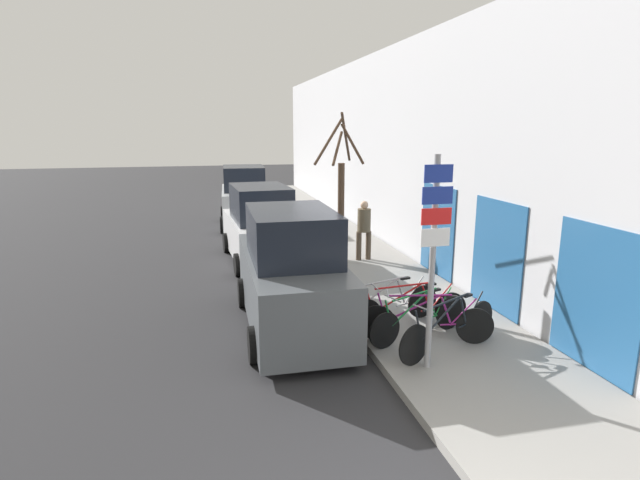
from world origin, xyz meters
TOP-DOWN VIEW (x-y plane):
  - ground_plane at (0.00, 11.20)m, footprint 80.00×80.00m
  - sidewalk_curb at (2.60, 14.00)m, footprint 3.20×32.00m
  - building_facade at (4.35, 13.93)m, footprint 0.23×32.00m
  - signpost at (1.69, 3.82)m, footprint 0.50×0.12m
  - bicycle_0 at (2.33, 4.32)m, footprint 2.31×1.09m
  - bicycle_1 at (2.07, 4.73)m, footprint 2.32×0.83m
  - bicycle_2 at (2.01, 4.91)m, footprint 2.17×0.81m
  - bicycle_3 at (2.01, 5.38)m, footprint 2.42×0.44m
  - bicycle_4 at (1.64, 5.66)m, footprint 2.44×0.68m
  - parked_car_0 at (-0.12, 6.29)m, footprint 2.00×4.58m
  - parked_car_1 at (-0.12, 11.59)m, footprint 2.14×4.59m
  - parked_car_2 at (-0.12, 17.24)m, footprint 2.13×4.28m
  - pedestrian_near at (2.79, 10.53)m, footprint 0.46×0.39m
  - street_tree at (1.31, 7.76)m, footprint 1.26×1.69m

SIDE VIEW (x-z plane):
  - ground_plane at x=0.00m, z-range 0.00..0.00m
  - sidewalk_curb at x=2.60m, z-range 0.00..0.15m
  - bicycle_2 at x=2.01m, z-range 0.08..1.00m
  - bicycle_3 at x=2.01m, z-range 0.08..1.01m
  - bicycle_1 at x=2.07m, z-range 0.08..1.01m
  - bicycle_4 at x=1.64m, z-range 0.08..1.03m
  - bicycle_0 at x=2.33m, z-range 0.08..1.04m
  - parked_car_1 at x=-0.12m, z-range -0.12..2.18m
  - parked_car_0 at x=-0.12m, z-range -0.12..2.33m
  - parked_car_2 at x=-0.12m, z-range -0.12..2.34m
  - pedestrian_near at x=2.79m, z-range 0.29..2.03m
  - street_tree at x=1.31m, z-range -0.01..4.15m
  - signpost at x=1.69m, z-range 0.38..3.82m
  - building_facade at x=4.35m, z-range -0.02..6.48m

